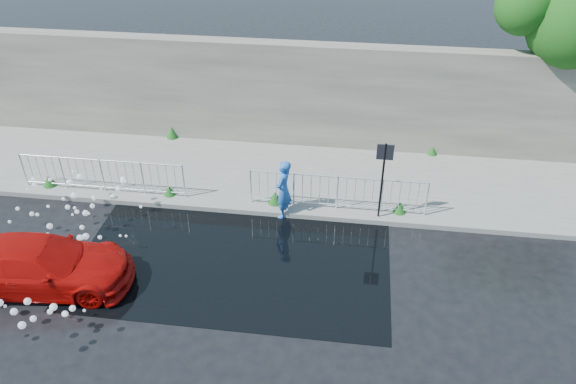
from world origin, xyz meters
name	(u,v)px	position (x,y,z in m)	size (l,w,h in m)	color
ground	(207,282)	(0.00, 0.00, 0.00)	(90.00, 90.00, 0.00)	black
pavement	(246,173)	(0.00, 5.00, 0.07)	(30.00, 4.00, 0.15)	slate
curb	(233,209)	(0.00, 3.00, 0.08)	(30.00, 0.25, 0.16)	slate
retaining_wall	(256,92)	(0.00, 7.20, 1.90)	(30.00, 0.60, 3.50)	#545047
puddle	(235,257)	(0.50, 1.00, 0.01)	(8.00, 5.00, 0.01)	black
sign_post	(383,169)	(4.20, 3.10, 1.72)	(0.45, 0.06, 2.50)	black
railing_left	(102,174)	(-4.00, 3.35, 0.74)	(5.05, 0.05, 1.10)	silver
railing_right	(337,191)	(3.00, 3.35, 0.74)	(5.05, 0.05, 1.10)	silver
weeds	(231,174)	(-0.37, 4.52, 0.33)	(12.17, 3.93, 0.41)	#144C17
water_spray	(51,242)	(-3.97, 0.14, 0.74)	(3.62, 5.77, 0.99)	white
red_car	(41,265)	(-3.89, -0.60, 0.63)	(1.77, 4.34, 1.26)	#AE0A06
person	(283,190)	(1.50, 3.00, 0.90)	(0.65, 0.43, 1.79)	blue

